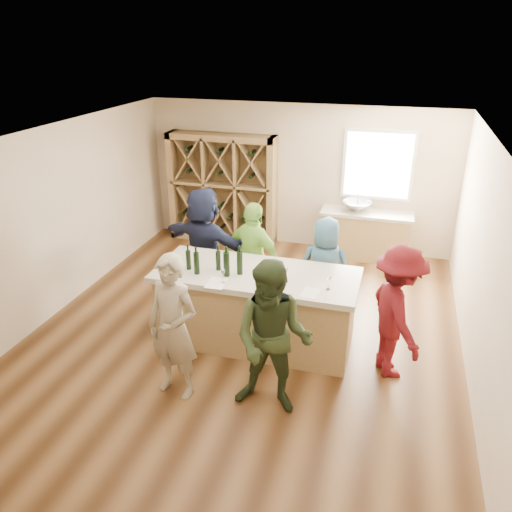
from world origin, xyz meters
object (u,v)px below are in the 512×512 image
(tasting_counter_base, at_px, (256,310))
(person_near_left, at_px, (173,328))
(wine_bottle_b, at_px, (197,263))
(wine_bottle_e, at_px, (240,263))
(person_near_right, at_px, (273,340))
(person_far_left, at_px, (205,244))
(wine_bottle_a, at_px, (188,260))
(person_server, at_px, (396,312))
(wine_bottle_d, at_px, (226,264))
(person_far_mid, at_px, (254,258))
(sink, at_px, (357,206))
(wine_bottle_c, at_px, (218,261))
(wine_rack, at_px, (222,189))
(person_far_right, at_px, (325,269))

(tasting_counter_base, xyz_separation_m, person_near_left, (-0.62, -1.30, 0.40))
(wine_bottle_b, distance_m, wine_bottle_e, 0.57)
(person_near_right, xyz_separation_m, person_far_left, (-1.71, 2.30, 0.00))
(wine_bottle_a, bearing_deg, person_server, -0.58)
(wine_bottle_d, distance_m, person_near_left, 1.18)
(wine_bottle_d, bearing_deg, person_far_left, 123.07)
(wine_bottle_a, height_order, person_server, person_server)
(tasting_counter_base, height_order, person_near_right, person_near_right)
(wine_bottle_e, bearing_deg, person_far_mid, 95.55)
(sink, distance_m, person_near_left, 4.93)
(wine_bottle_c, bearing_deg, wine_rack, 108.92)
(person_server, bearing_deg, wine_rack, 20.38)
(wine_rack, height_order, person_server, wine_rack)
(wine_bottle_b, xyz_separation_m, wine_bottle_d, (0.40, 0.05, 0.02))
(wine_bottle_c, relative_size, person_far_right, 0.17)
(wine_bottle_d, distance_m, person_near_right, 1.42)
(tasting_counter_base, xyz_separation_m, wine_bottle_e, (-0.20, -0.10, 0.74))
(wine_bottle_c, height_order, person_near_left, person_near_left)
(sink, distance_m, wine_bottle_d, 3.81)
(person_near_left, height_order, person_server, person_near_left)
(sink, height_order, person_far_left, person_far_left)
(wine_bottle_a, height_order, wine_bottle_c, wine_bottle_c)
(wine_bottle_c, xyz_separation_m, person_far_left, (-0.65, 1.11, -0.29))
(person_near_left, bearing_deg, person_server, 35.21)
(wine_rack, distance_m, person_far_left, 2.45)
(wine_bottle_e, height_order, person_far_left, person_far_left)
(person_near_right, relative_size, person_far_right, 1.17)
(wine_bottle_b, xyz_separation_m, wine_bottle_c, (0.23, 0.19, -0.02))
(wine_rack, relative_size, person_far_left, 1.19)
(wine_bottle_a, distance_m, person_near_left, 1.22)
(person_far_right, relative_size, person_far_left, 0.86)
(wine_bottle_b, distance_m, person_near_right, 1.66)
(sink, height_order, wine_bottle_c, wine_bottle_c)
(person_near_left, relative_size, person_far_right, 1.13)
(person_near_right, bearing_deg, wine_bottle_b, 142.73)
(tasting_counter_base, height_order, wine_bottle_b, wine_bottle_b)
(wine_rack, relative_size, wine_bottle_c, 8.20)
(person_near_left, height_order, person_far_right, person_near_left)
(sink, relative_size, person_near_right, 0.29)
(wine_bottle_e, xyz_separation_m, person_far_left, (-0.96, 1.15, -0.31))
(sink, bearing_deg, wine_bottle_c, -113.72)
(tasting_counter_base, bearing_deg, person_far_mid, 108.51)
(wine_bottle_e, height_order, person_near_left, person_near_left)
(sink, bearing_deg, wine_bottle_b, -115.67)
(wine_rack, height_order, tasting_counter_base, wine_rack)
(sink, bearing_deg, wine_bottle_d, -110.59)
(wine_bottle_a, distance_m, person_far_left, 1.26)
(person_far_left, bearing_deg, person_near_right, 142.27)
(sink, relative_size, wine_bottle_a, 2.03)
(wine_bottle_c, relative_size, person_far_mid, 0.15)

